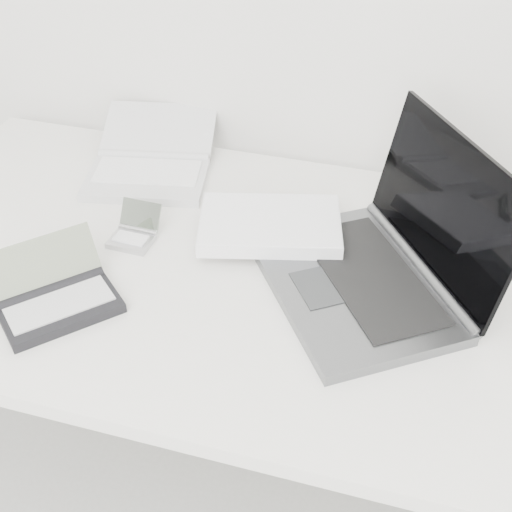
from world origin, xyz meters
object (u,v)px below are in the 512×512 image
(laptop_large, at_px, (346,251))
(palmtop_charcoal, at_px, (56,298))
(desk, at_px, (278,291))
(netbook_open_white, at_px, (150,164))

(laptop_large, relative_size, palmtop_charcoal, 2.40)
(desk, distance_m, netbook_open_white, 0.45)
(desk, distance_m, laptop_large, 0.15)
(laptop_large, relative_size, netbook_open_white, 1.61)
(desk, xyz_separation_m, palmtop_charcoal, (-0.34, -0.20, 0.07))
(palmtop_charcoal, bearing_deg, laptop_large, -19.83)
(palmtop_charcoal, bearing_deg, desk, -17.17)
(netbook_open_white, xyz_separation_m, palmtop_charcoal, (0.02, -0.46, 0.00))
(laptop_large, distance_m, palmtop_charcoal, 0.51)
(netbook_open_white, bearing_deg, laptop_large, -36.36)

